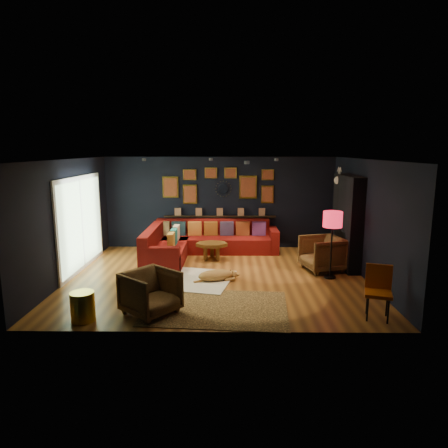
{
  "coord_description": "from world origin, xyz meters",
  "views": [
    {
      "loc": [
        0.25,
        -8.56,
        2.82
      ],
      "look_at": [
        0.15,
        0.3,
        1.15
      ],
      "focal_mm": 32.0,
      "sensor_mm": 36.0,
      "label": 1
    }
  ],
  "objects_px": {
    "orange_chair": "(378,287)",
    "dog": "(216,273)",
    "armchair_left": "(151,291)",
    "armchair_right": "(322,252)",
    "sectional": "(196,244)",
    "coffee_table": "(212,246)",
    "pouf": "(165,259)",
    "floor_lamp": "(333,223)",
    "gold_stool": "(83,306)"
  },
  "relations": [
    {
      "from": "sectional",
      "to": "armchair_right",
      "type": "bearing_deg",
      "value": -22.92
    },
    {
      "from": "pouf",
      "to": "coffee_table",
      "type": "bearing_deg",
      "value": 28.31
    },
    {
      "from": "dog",
      "to": "orange_chair",
      "type": "bearing_deg",
      "value": -51.55
    },
    {
      "from": "orange_chair",
      "to": "dog",
      "type": "relative_size",
      "value": 0.85
    },
    {
      "from": "armchair_right",
      "to": "orange_chair",
      "type": "distance_m",
      "value": 2.68
    },
    {
      "from": "orange_chair",
      "to": "floor_lamp",
      "type": "distance_m",
      "value": 2.22
    },
    {
      "from": "sectional",
      "to": "armchair_right",
      "type": "height_order",
      "value": "armchair_right"
    },
    {
      "from": "sectional",
      "to": "floor_lamp",
      "type": "distance_m",
      "value": 3.75
    },
    {
      "from": "gold_stool",
      "to": "pouf",
      "type": "bearing_deg",
      "value": 74.53
    },
    {
      "from": "gold_stool",
      "to": "coffee_table",
      "type": "bearing_deg",
      "value": 62.05
    },
    {
      "from": "armchair_left",
      "to": "armchair_right",
      "type": "relative_size",
      "value": 0.94
    },
    {
      "from": "armchair_left",
      "to": "dog",
      "type": "height_order",
      "value": "armchair_left"
    },
    {
      "from": "sectional",
      "to": "armchair_left",
      "type": "relative_size",
      "value": 4.07
    },
    {
      "from": "armchair_left",
      "to": "dog",
      "type": "relative_size",
      "value": 0.79
    },
    {
      "from": "sectional",
      "to": "pouf",
      "type": "bearing_deg",
      "value": -123.98
    },
    {
      "from": "coffee_table",
      "to": "gold_stool",
      "type": "height_order",
      "value": "gold_stool"
    },
    {
      "from": "coffee_table",
      "to": "floor_lamp",
      "type": "distance_m",
      "value": 3.18
    },
    {
      "from": "sectional",
      "to": "coffee_table",
      "type": "height_order",
      "value": "sectional"
    },
    {
      "from": "sectional",
      "to": "orange_chair",
      "type": "xyz_separation_m",
      "value": [
        3.39,
        -3.95,
        0.21
      ]
    },
    {
      "from": "armchair_right",
      "to": "sectional",
      "type": "bearing_deg",
      "value": -128.46
    },
    {
      "from": "orange_chair",
      "to": "dog",
      "type": "xyz_separation_m",
      "value": [
        -2.8,
        1.83,
        -0.35
      ]
    },
    {
      "from": "gold_stool",
      "to": "dog",
      "type": "height_order",
      "value": "gold_stool"
    },
    {
      "from": "coffee_table",
      "to": "floor_lamp",
      "type": "relative_size",
      "value": 0.56
    },
    {
      "from": "armchair_left",
      "to": "gold_stool",
      "type": "relative_size",
      "value": 1.7
    },
    {
      "from": "coffee_table",
      "to": "dog",
      "type": "distance_m",
      "value": 1.73
    },
    {
      "from": "gold_stool",
      "to": "dog",
      "type": "bearing_deg",
      "value": 43.44
    },
    {
      "from": "coffee_table",
      "to": "pouf",
      "type": "xyz_separation_m",
      "value": [
        -1.12,
        -0.6,
        -0.17
      ]
    },
    {
      "from": "sectional",
      "to": "armchair_left",
      "type": "distance_m",
      "value": 3.89
    },
    {
      "from": "pouf",
      "to": "gold_stool",
      "type": "relative_size",
      "value": 1.01
    },
    {
      "from": "gold_stool",
      "to": "floor_lamp",
      "type": "distance_m",
      "value": 5.29
    },
    {
      "from": "sectional",
      "to": "coffee_table",
      "type": "relative_size",
      "value": 4.04
    },
    {
      "from": "coffee_table",
      "to": "armchair_left",
      "type": "height_order",
      "value": "armchair_left"
    },
    {
      "from": "armchair_right",
      "to": "orange_chair",
      "type": "height_order",
      "value": "orange_chair"
    },
    {
      "from": "sectional",
      "to": "coffee_table",
      "type": "bearing_deg",
      "value": -43.92
    },
    {
      "from": "armchair_right",
      "to": "gold_stool",
      "type": "relative_size",
      "value": 1.8
    },
    {
      "from": "armchair_left",
      "to": "dog",
      "type": "distance_m",
      "value": 2.05
    },
    {
      "from": "coffee_table",
      "to": "pouf",
      "type": "bearing_deg",
      "value": -151.69
    },
    {
      "from": "pouf",
      "to": "gold_stool",
      "type": "height_order",
      "value": "gold_stool"
    },
    {
      "from": "armchair_right",
      "to": "dog",
      "type": "height_order",
      "value": "armchair_right"
    },
    {
      "from": "coffee_table",
      "to": "orange_chair",
      "type": "relative_size",
      "value": 0.94
    },
    {
      "from": "coffee_table",
      "to": "floor_lamp",
      "type": "height_order",
      "value": "floor_lamp"
    },
    {
      "from": "armchair_left",
      "to": "dog",
      "type": "xyz_separation_m",
      "value": [
        1.07,
        1.73,
        -0.24
      ]
    },
    {
      "from": "sectional",
      "to": "pouf",
      "type": "height_order",
      "value": "sectional"
    },
    {
      "from": "coffee_table",
      "to": "armchair_left",
      "type": "distance_m",
      "value": 3.56
    },
    {
      "from": "armchair_right",
      "to": "floor_lamp",
      "type": "xyz_separation_m",
      "value": [
        0.05,
        -0.58,
        0.81
      ]
    },
    {
      "from": "coffee_table",
      "to": "pouf",
      "type": "relative_size",
      "value": 1.69
    },
    {
      "from": "sectional",
      "to": "armchair_left",
      "type": "height_order",
      "value": "sectional"
    },
    {
      "from": "pouf",
      "to": "floor_lamp",
      "type": "bearing_deg",
      "value": -12.7
    },
    {
      "from": "orange_chair",
      "to": "armchair_left",
      "type": "bearing_deg",
      "value": -164.09
    },
    {
      "from": "armchair_left",
      "to": "coffee_table",
      "type": "bearing_deg",
      "value": 25.48
    }
  ]
}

